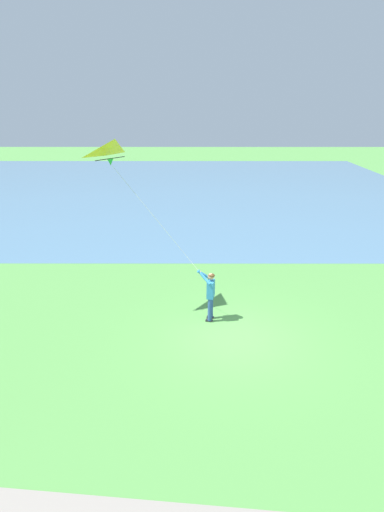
# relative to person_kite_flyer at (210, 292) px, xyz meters

# --- Properties ---
(ground_plane) EXTENTS (120.00, 120.00, 0.00)m
(ground_plane) POSITION_rel_person_kite_flyer_xyz_m (-1.19, -0.76, -1.05)
(ground_plane) COLOR #569947
(lake_water) EXTENTS (36.00, 44.00, 0.01)m
(lake_water) POSITION_rel_person_kite_flyer_xyz_m (23.44, 3.24, -1.04)
(lake_water) COLOR teal
(lake_water) RESTS_ON ground
(person_kite_flyer) EXTENTS (0.51, 0.63, 1.83)m
(person_kite_flyer) POSITION_rel_person_kite_flyer_xyz_m (0.00, 0.00, 0.00)
(person_kite_flyer) COLOR #232328
(person_kite_flyer) RESTS_ON ground
(flying_kite) EXTENTS (1.42, 3.28, 4.20)m
(flying_kite) POSITION_rel_person_kite_flyer_xyz_m (0.56, 3.03, 4.53)
(flying_kite) COLOR yellow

